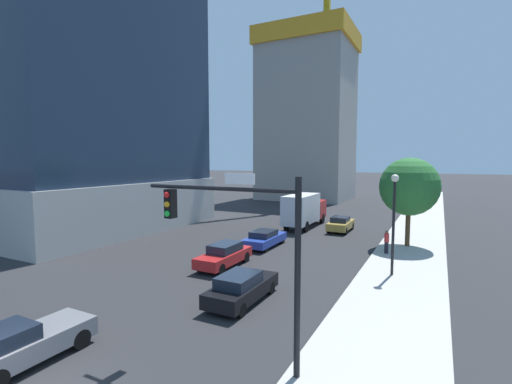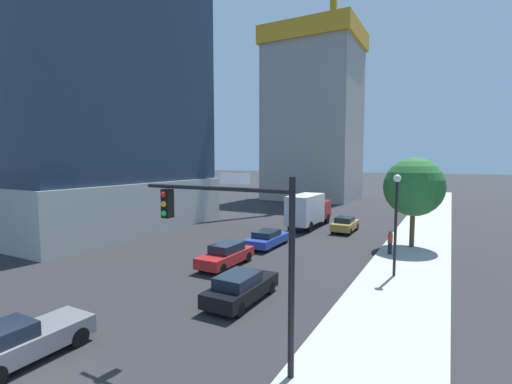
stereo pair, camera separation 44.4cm
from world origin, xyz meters
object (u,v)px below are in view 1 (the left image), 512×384
at_px(traffic_light_pole, 238,233).
at_px(pedestrian_red_shirt, 387,242).
at_px(car_black, 242,287).
at_px(car_gray, 22,344).
at_px(box_truck, 304,209).
at_px(street_lamp, 394,210).
at_px(car_red, 224,255).
at_px(car_gold, 341,224).
at_px(construction_building, 307,108).
at_px(street_tree, 409,187).
at_px(car_blue, 265,238).

xyz_separation_m(traffic_light_pole, pedestrian_red_shirt, (2.58, 17.06, -3.52)).
distance_m(car_black, pedestrian_red_shirt, 13.37).
height_order(traffic_light_pole, car_gray, traffic_light_pole).
xyz_separation_m(car_gray, box_truck, (0.00, 28.03, 1.13)).
bearing_deg(street_lamp, pedestrian_red_shirt, 100.72).
distance_m(car_red, car_gold, 15.40).
height_order(construction_building, pedestrian_red_shirt, construction_building).
bearing_deg(street_lamp, box_truck, 128.25).
height_order(street_tree, car_red, street_tree).
bearing_deg(car_gold, car_blue, -113.62).
relative_size(traffic_light_pole, box_truck, 0.80).
bearing_deg(street_lamp, car_gold, 116.43).
relative_size(car_red, car_black, 1.00).
bearing_deg(traffic_light_pole, car_blue, 112.66).
relative_size(street_tree, pedestrian_red_shirt, 4.13).
bearing_deg(car_gray, car_red, 90.00).
relative_size(car_gold, box_truck, 0.52).
xyz_separation_m(car_gold, car_gray, (-3.88, -27.61, 0.02)).
relative_size(street_lamp, street_tree, 0.85).
xyz_separation_m(street_lamp, car_gold, (-6.06, 12.20, -3.28)).
relative_size(street_lamp, car_red, 1.30).
bearing_deg(construction_building, box_truck, -71.29).
bearing_deg(traffic_light_pole, car_gray, -152.21).
bearing_deg(street_tree, car_blue, -154.36).
distance_m(street_lamp, street_tree, 8.24).
bearing_deg(box_truck, car_blue, -90.00).
relative_size(construction_building, car_red, 8.49).
bearing_deg(car_blue, street_lamp, -18.48).
relative_size(car_gray, pedestrian_red_shirt, 2.49).
distance_m(street_lamp, pedestrian_red_shirt, 5.94).
relative_size(traffic_light_pole, car_blue, 1.37).
bearing_deg(car_black, car_red, 130.07).
bearing_deg(box_truck, street_tree, -23.51).
distance_m(construction_building, car_gold, 33.82).
bearing_deg(street_tree, car_gold, 147.46).
relative_size(car_red, pedestrian_red_shirt, 2.71).
height_order(car_red, car_blue, car_red).
bearing_deg(street_tree, car_red, -132.95).
bearing_deg(car_red, car_blue, 90.00).
relative_size(box_truck, pedestrian_red_shirt, 4.68).
height_order(car_gray, box_truck, box_truck).
bearing_deg(car_blue, box_truck, 90.00).
relative_size(car_gold, car_blue, 0.89).
xyz_separation_m(car_gray, pedestrian_red_shirt, (8.99, 20.44, 0.24)).
height_order(car_blue, car_black, car_black).
distance_m(traffic_light_pole, car_gray, 8.17).
relative_size(car_red, box_truck, 0.58).
distance_m(car_gold, pedestrian_red_shirt, 8.81).
height_order(street_lamp, street_tree, street_tree).
bearing_deg(construction_building, car_red, -77.83).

